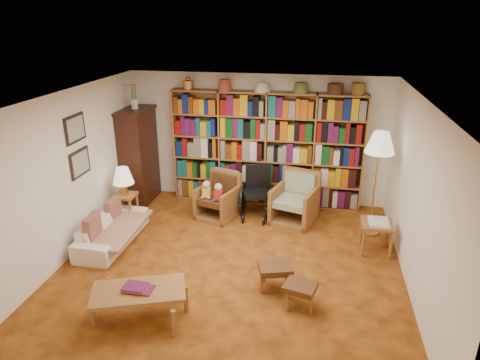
% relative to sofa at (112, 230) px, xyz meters
% --- Properties ---
extents(floor, '(5.00, 5.00, 0.00)m').
position_rel_sofa_xyz_m(floor, '(2.05, -0.26, -0.23)').
color(floor, '#AC601A').
rests_on(floor, ground).
extents(ceiling, '(5.00, 5.00, 0.00)m').
position_rel_sofa_xyz_m(ceiling, '(2.05, -0.26, 2.27)').
color(ceiling, white).
rests_on(ceiling, wall_back).
extents(wall_back, '(5.00, 0.00, 5.00)m').
position_rel_sofa_xyz_m(wall_back, '(2.05, 2.24, 1.02)').
color(wall_back, white).
rests_on(wall_back, floor).
extents(wall_front, '(5.00, 0.00, 5.00)m').
position_rel_sofa_xyz_m(wall_front, '(2.05, -2.76, 1.02)').
color(wall_front, white).
rests_on(wall_front, floor).
extents(wall_left, '(0.00, 5.00, 5.00)m').
position_rel_sofa_xyz_m(wall_left, '(-0.45, -0.26, 1.02)').
color(wall_left, white).
rests_on(wall_left, floor).
extents(wall_right, '(0.00, 5.00, 5.00)m').
position_rel_sofa_xyz_m(wall_right, '(4.55, -0.26, 1.02)').
color(wall_right, white).
rests_on(wall_right, floor).
extents(bookshelf, '(3.60, 0.30, 2.42)m').
position_rel_sofa_xyz_m(bookshelf, '(2.25, 2.07, 0.94)').
color(bookshelf, '#9B5D30').
rests_on(bookshelf, floor).
extents(curio_cabinet, '(0.50, 0.95, 2.40)m').
position_rel_sofa_xyz_m(curio_cabinet, '(-0.20, 1.74, 0.73)').
color(curio_cabinet, '#34130E').
rests_on(curio_cabinet, floor).
extents(framed_pictures, '(0.03, 0.52, 0.97)m').
position_rel_sofa_xyz_m(framed_pictures, '(-0.43, 0.04, 1.40)').
color(framed_pictures, black).
rests_on(framed_pictures, wall_left).
extents(sofa, '(1.57, 0.64, 0.46)m').
position_rel_sofa_xyz_m(sofa, '(0.00, 0.00, 0.00)').
color(sofa, white).
rests_on(sofa, floor).
extents(sofa_throw, '(0.81, 1.47, 0.04)m').
position_rel_sofa_xyz_m(sofa_throw, '(0.05, 0.00, 0.07)').
color(sofa_throw, beige).
rests_on(sofa_throw, sofa).
extents(cushion_left, '(0.15, 0.36, 0.35)m').
position_rel_sofa_xyz_m(cushion_left, '(-0.13, 0.35, 0.22)').
color(cushion_left, maroon).
rests_on(cushion_left, sofa).
extents(cushion_right, '(0.15, 0.40, 0.39)m').
position_rel_sofa_xyz_m(cushion_right, '(-0.13, -0.35, 0.22)').
color(cushion_right, maroon).
rests_on(cushion_right, sofa).
extents(side_table_lamp, '(0.37, 0.37, 0.53)m').
position_rel_sofa_xyz_m(side_table_lamp, '(-0.10, 0.77, 0.16)').
color(side_table_lamp, '#9B5D30').
rests_on(side_table_lamp, floor).
extents(table_lamp, '(0.37, 0.37, 0.50)m').
position_rel_sofa_xyz_m(table_lamp, '(-0.10, 0.77, 0.64)').
color(table_lamp, '#C58E3F').
rests_on(table_lamp, side_table_lamp).
extents(armchair_leather, '(0.87, 0.87, 0.83)m').
position_rel_sofa_xyz_m(armchair_leather, '(1.47, 1.33, 0.12)').
color(armchair_leather, '#9B5D30').
rests_on(armchair_leather, floor).
extents(armchair_sage, '(0.94, 0.94, 0.90)m').
position_rel_sofa_xyz_m(armchair_sage, '(2.87, 1.43, 0.12)').
color(armchair_sage, '#9B5D30').
rests_on(armchair_sage, floor).
extents(wheelchair, '(0.60, 0.77, 0.96)m').
position_rel_sofa_xyz_m(wheelchair, '(2.17, 1.48, 0.21)').
color(wheelchair, black).
rests_on(wheelchair, floor).
extents(floor_lamp, '(0.47, 0.47, 1.79)m').
position_rel_sofa_xyz_m(floor_lamp, '(4.19, 1.12, 1.32)').
color(floor_lamp, '#C58E3F').
rests_on(floor_lamp, floor).
extents(side_table_papers, '(0.49, 0.49, 0.53)m').
position_rel_sofa_xyz_m(side_table_papers, '(4.20, 0.50, 0.20)').
color(side_table_papers, '#9B5D30').
rests_on(side_table_papers, floor).
extents(footstool_a, '(0.52, 0.48, 0.37)m').
position_rel_sofa_xyz_m(footstool_a, '(2.75, -0.76, 0.08)').
color(footstool_a, '#542F16').
rests_on(footstool_a, floor).
extents(footstool_b, '(0.47, 0.42, 0.33)m').
position_rel_sofa_xyz_m(footstool_b, '(3.11, -1.10, 0.05)').
color(footstool_b, '#542F16').
rests_on(footstool_b, floor).
extents(coffee_table, '(1.24, 0.90, 0.47)m').
position_rel_sofa_xyz_m(coffee_table, '(1.19, -1.68, 0.14)').
color(coffee_table, '#9B5D30').
rests_on(coffee_table, floor).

